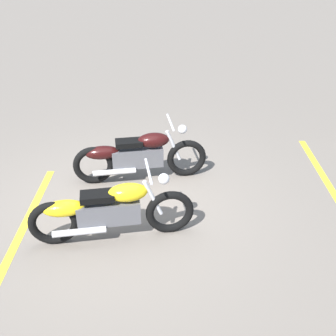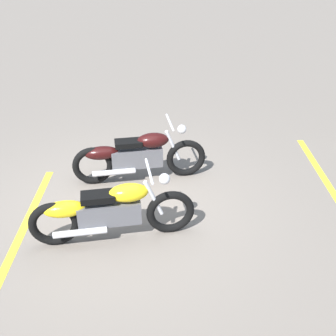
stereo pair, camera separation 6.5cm
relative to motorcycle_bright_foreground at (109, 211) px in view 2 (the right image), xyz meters
The scene contains 5 objects.
ground_plane 0.91m from the motorcycle_bright_foreground, 78.93° to the left, with size 60.00×60.00×0.00m, color slate.
motorcycle_bright_foreground is the anchor object (origin of this frame).
motorcycle_dark_foreground 1.57m from the motorcycle_bright_foreground, 77.42° to the left, with size 2.23×0.65×1.04m.
parking_stripe_near 1.37m from the motorcycle_bright_foreground, 169.23° to the left, with size 3.20×0.12×0.01m, color yellow.
parking_stripe_mid 3.78m from the motorcycle_bright_foreground, 19.84° to the left, with size 3.20×0.12×0.01m, color yellow.
Camera 2 is at (0.43, -5.28, 3.73)m, focal length 44.36 mm.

